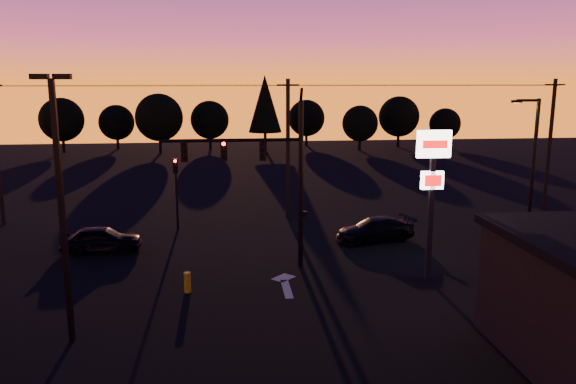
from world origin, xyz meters
The scene contains 23 objects.
ground centered at (0.00, 0.00, 0.00)m, with size 120.00×120.00×0.00m, color black.
lane_arrow centered at (0.50, 1.67, 0.01)m, with size 1.20×3.10×0.01m.
traffic_signal_mast centered at (-0.10, 3.99, 4.94)m, with size 6.79×0.52×8.58m.
secondary_signal centered at (-5.00, 11.49, 2.86)m, with size 0.30×0.31×4.35m.
parking_lot_light centered at (-7.50, -3.00, 5.27)m, with size 1.25×0.30×9.14m.
pylon_sign centered at (7.00, 1.50, 4.91)m, with size 1.50×0.28×6.80m.
streetlight centered at (13.91, 5.50, 4.42)m, with size 1.55×0.35×8.00m.
utility_pole_1 centered at (2.00, 14.00, 4.59)m, with size 1.40×0.26×9.00m.
utility_pole_2 centered at (20.00, 14.00, 4.59)m, with size 1.40×0.26×9.00m.
power_wires centered at (2.00, 14.00, 8.57)m, with size 36.00×1.22×0.07m.
bollard centered at (-3.76, 1.12, 0.44)m, with size 0.30×0.30×0.89m, color #B1A210.
tree_0 centered at (-22.00, 50.00, 4.06)m, with size 5.36×5.36×6.74m.
tree_1 centered at (-16.00, 53.00, 3.43)m, with size 4.54×4.54×5.71m.
tree_2 centered at (-10.00, 48.00, 4.37)m, with size 5.77×5.78×7.26m.
tree_3 centered at (-4.00, 52.00, 3.75)m, with size 4.95×4.95×6.22m.
tree_4 centered at (3.00, 49.00, 5.93)m, with size 4.18×4.18×9.50m.
tree_5 centered at (9.00, 54.00, 3.75)m, with size 4.95×4.95×6.22m.
tree_6 centered at (15.00, 48.00, 3.43)m, with size 4.54×4.54×5.71m.
tree_7 centered at (21.00, 51.00, 4.06)m, with size 5.36×5.36×6.74m.
tree_8 centered at (27.00, 50.00, 3.12)m, with size 4.12×4.12×5.19m.
car_left centered at (-8.61, 7.39, 0.70)m, with size 1.65×4.10×1.40m, color black.
car_right centered at (6.25, 7.84, 0.66)m, with size 1.84×4.52×1.31m, color black.
suv_parked centered at (10.12, -3.66, 0.70)m, with size 2.31×5.00×1.39m, color black.
Camera 1 is at (-2.01, -21.95, 8.98)m, focal length 35.00 mm.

